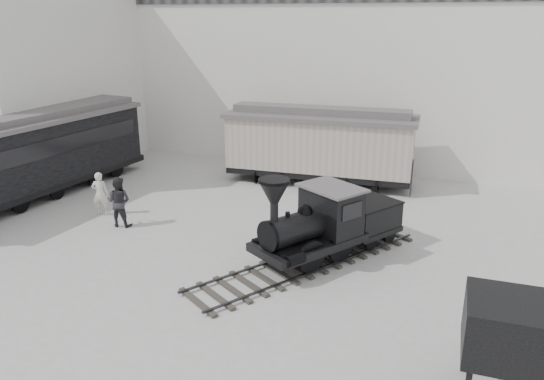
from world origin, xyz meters
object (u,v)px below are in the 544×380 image
at_px(visitor_a, 100,194).
at_px(visitor_b, 119,202).
at_px(boxcar, 320,144).
at_px(passenger_coach, 26,156).
at_px(coal_hopper, 518,338).
at_px(locomotive, 324,227).

distance_m(visitor_a, visitor_b, 1.53).
height_order(boxcar, passenger_coach, boxcar).
bearing_deg(boxcar, visitor_b, -128.44).
relative_size(passenger_coach, visitor_b, 6.83).
bearing_deg(visitor_a, passenger_coach, -27.61).
xyz_separation_m(passenger_coach, visitor_a, (3.99, -0.46, -1.01)).
bearing_deg(coal_hopper, locomotive, 134.92).
xyz_separation_m(boxcar, coal_hopper, (7.80, -12.86, -0.41)).
bearing_deg(boxcar, visitor_a, -137.28).
relative_size(boxcar, coal_hopper, 3.97).
xyz_separation_m(boxcar, visitor_b, (-5.36, -7.85, -0.92)).
bearing_deg(coal_hopper, visitor_b, 157.23).
relative_size(locomotive, boxcar, 0.92).
distance_m(locomotive, coal_hopper, 7.34).
relative_size(visitor_b, coal_hopper, 0.85).
height_order(locomotive, visitor_b, locomotive).
bearing_deg(visitor_a, locomotive, 154.85).
xyz_separation_m(boxcar, passenger_coach, (-10.72, -6.72, 0.02)).
distance_m(boxcar, coal_hopper, 15.05).
bearing_deg(visitor_b, boxcar, -133.32).
distance_m(passenger_coach, visitor_b, 5.56).
bearing_deg(visitor_a, boxcar, -154.13).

